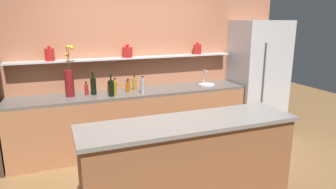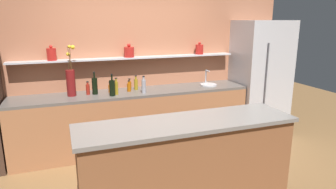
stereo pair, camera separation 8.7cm
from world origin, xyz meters
The scene contains 16 objects.
ground_plane centered at (0.00, 0.00, 0.00)m, with size 12.00×12.00×0.00m, color brown.
back_wall_unit centered at (0.00, 1.60, 1.30)m, with size 5.20×0.28×2.60m.
back_counter_unit centered at (-0.10, 1.24, 0.46)m, with size 3.61×0.62×0.92m.
island_counter centered at (0.00, -0.56, 0.51)m, with size 2.20×0.61×1.02m.
refrigerator centered at (2.16, 1.20, 0.99)m, with size 0.88×0.73×1.98m.
flower_vase centered at (-1.01, 1.28, 1.14)m, with size 0.15×0.17×0.73m.
sink_fixture centered at (1.17, 1.25, 0.95)m, with size 0.27×0.27×0.25m.
bottle_sauce_0 centered at (-0.14, 1.37, 0.99)m, with size 0.05×0.05×0.18m.
bottle_sauce_1 centered at (-0.78, 1.28, 1.00)m, with size 0.05×0.05×0.20m.
bottle_wine_2 centered at (-0.46, 1.08, 1.04)m, with size 0.08×0.08×0.32m.
bottle_oil_3 centered at (-0.05, 1.34, 1.01)m, with size 0.06×0.06×0.23m.
bottle_wine_4 centered at (-0.69, 1.26, 1.05)m, with size 0.08×0.08×0.33m.
bottle_oil_5 centered at (-0.39, 1.13, 1.02)m, with size 0.05×0.05×0.25m.
bottle_sauce_6 centered at (-0.18, 1.26, 0.99)m, with size 0.06×0.06×0.17m.
bottle_spirit_7 centered at (0.01, 1.09, 1.03)m, with size 0.07×0.07×0.26m.
bottle_sauce_8 centered at (-0.46, 1.29, 0.99)m, with size 0.05×0.05×0.17m.
Camera 1 is at (-1.21, -3.10, 2.00)m, focal length 32.00 mm.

